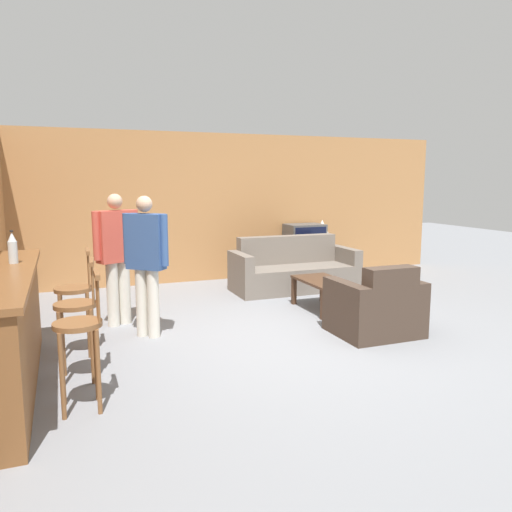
# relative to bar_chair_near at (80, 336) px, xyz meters

# --- Properties ---
(ground_plane) EXTENTS (24.00, 24.00, 0.00)m
(ground_plane) POSITION_rel_bar_chair_near_xyz_m (2.32, 0.91, -0.59)
(ground_plane) COLOR gray
(wall_back) EXTENTS (9.40, 0.08, 2.60)m
(wall_back) POSITION_rel_bar_chair_near_xyz_m (2.32, 4.61, 0.71)
(wall_back) COLOR #B27A47
(wall_back) RESTS_ON ground_plane
(bar_counter) EXTENTS (0.55, 2.74, 1.03)m
(bar_counter) POSITION_rel_bar_chair_near_xyz_m (-0.60, 0.65, -0.07)
(bar_counter) COLOR brown
(bar_counter) RESTS_ON ground_plane
(bar_chair_near) EXTENTS (0.37, 0.37, 1.09)m
(bar_chair_near) POSITION_rel_bar_chair_near_xyz_m (0.00, 0.00, 0.00)
(bar_chair_near) COLOR brown
(bar_chair_near) RESTS_ON ground_plane
(bar_chair_mid) EXTENTS (0.40, 0.40, 1.09)m
(bar_chair_mid) POSITION_rel_bar_chair_near_xyz_m (-0.00, 0.64, 0.00)
(bar_chair_mid) COLOR brown
(bar_chair_mid) RESTS_ON ground_plane
(bar_chair_far) EXTENTS (0.38, 0.38, 1.09)m
(bar_chair_far) POSITION_rel_bar_chair_near_xyz_m (-0.00, 1.33, 0.00)
(bar_chair_far) COLOR brown
(bar_chair_far) RESTS_ON ground_plane
(couch_far) EXTENTS (2.04, 0.85, 0.86)m
(couch_far) POSITION_rel_bar_chair_near_xyz_m (3.42, 3.33, -0.29)
(couch_far) COLOR #70665B
(couch_far) RESTS_ON ground_plane
(armchair_near) EXTENTS (0.93, 0.80, 0.84)m
(armchair_near) POSITION_rel_bar_chair_near_xyz_m (3.27, 0.78, -0.29)
(armchair_near) COLOR #423328
(armchair_near) RESTS_ON ground_plane
(coffee_table) EXTENTS (0.55, 0.95, 0.43)m
(coffee_table) POSITION_rel_bar_chair_near_xyz_m (3.23, 2.00, -0.24)
(coffee_table) COLOR #472D1E
(coffee_table) RESTS_ON ground_plane
(tv_unit) EXTENTS (1.01, 0.48, 0.50)m
(tv_unit) POSITION_rel_bar_chair_near_xyz_m (4.10, 4.29, -0.34)
(tv_unit) COLOR #513823
(tv_unit) RESTS_ON ground_plane
(tv) EXTENTS (0.69, 0.50, 0.47)m
(tv) POSITION_rel_bar_chair_near_xyz_m (4.10, 4.29, 0.15)
(tv) COLOR #4C4C4C
(tv) RESTS_ON tv_unit
(bottle) EXTENTS (0.08, 0.08, 0.31)m
(bottle) POSITION_rel_bar_chair_near_xyz_m (-0.52, 1.07, 0.58)
(bottle) COLOR silver
(bottle) RESTS_ON bar_counter
(table_lamp) EXTENTS (0.24, 0.24, 0.54)m
(table_lamp) POSITION_rel_bar_chair_near_xyz_m (4.47, 4.29, 0.31)
(table_lamp) COLOR brown
(table_lamp) RESTS_ON tv_unit
(person_by_window) EXTENTS (0.56, 0.36, 1.63)m
(person_by_window) POSITION_rel_bar_chair_near_xyz_m (0.52, 2.29, 0.32)
(person_by_window) COLOR silver
(person_by_window) RESTS_ON ground_plane
(person_by_counter) EXTENTS (0.45, 0.41, 1.62)m
(person_by_counter) POSITION_rel_bar_chair_near_xyz_m (0.78, 1.68, 0.32)
(person_by_counter) COLOR silver
(person_by_counter) RESTS_ON ground_plane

